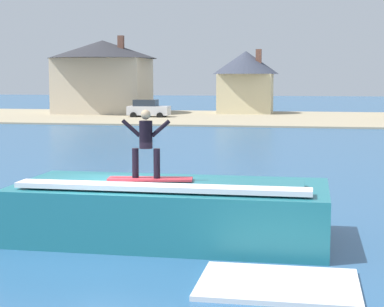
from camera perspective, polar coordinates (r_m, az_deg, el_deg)
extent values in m
plane|color=#2D5C8A|center=(16.07, -6.36, -7.98)|extent=(260.00, 260.00, 0.00)
cube|color=#22747F|center=(16.47, -1.85, -5.10)|extent=(7.79, 3.54, 1.39)
cube|color=#22747F|center=(15.90, -2.20, -2.71)|extent=(6.62, 1.59, 0.15)
cube|color=white|center=(15.22, -2.79, -3.00)|extent=(7.01, 0.64, 0.12)
cube|color=#D8333F|center=(15.91, -3.67, -2.25)|extent=(2.10, 0.76, 0.06)
cube|color=black|center=(15.91, -3.67, -2.15)|extent=(1.88, 0.29, 0.01)
cylinder|color=black|center=(15.90, -4.98, -0.83)|extent=(0.16, 0.16, 0.73)
cylinder|color=black|center=(15.77, -3.10, -0.88)|extent=(0.16, 0.16, 0.73)
cylinder|color=black|center=(15.76, -4.07, 1.66)|extent=(0.32, 0.32, 0.67)
sphere|color=tan|center=(15.72, -4.08, 3.42)|extent=(0.24, 0.24, 0.24)
cylinder|color=black|center=(15.84, -5.36, 2.24)|extent=(0.48, 0.10, 0.44)
cylinder|color=black|center=(15.66, -2.77, 2.21)|extent=(0.48, 0.10, 0.44)
cube|color=tan|center=(64.81, 6.44, 3.12)|extent=(120.00, 23.13, 0.14)
cube|color=silver|center=(65.14, -3.81, 3.78)|extent=(4.14, 1.81, 0.90)
cube|color=#262D38|center=(65.18, -4.08, 4.46)|extent=(2.27, 1.63, 0.64)
cylinder|color=black|center=(65.77, -2.46, 3.42)|extent=(0.64, 0.22, 0.64)
cylinder|color=black|center=(63.92, -2.84, 3.33)|extent=(0.64, 0.22, 0.64)
cylinder|color=black|center=(66.43, -4.73, 3.44)|extent=(0.64, 0.22, 0.64)
cylinder|color=black|center=(64.59, -5.17, 3.34)|extent=(0.64, 0.22, 0.64)
cube|color=beige|center=(72.44, -7.80, 5.84)|extent=(9.63, 6.97, 6.12)
cone|color=#2D2D33|center=(72.49, -7.86, 9.03)|extent=(11.95, 11.95, 1.97)
cube|color=brown|center=(70.80, -6.25, 9.52)|extent=(0.60, 0.60, 1.80)
cube|color=beige|center=(71.97, 4.71, 5.20)|extent=(5.83, 4.64, 4.44)
cone|color=#383D4C|center=(71.97, 4.74, 7.96)|extent=(7.23, 7.23, 2.49)
cube|color=brown|center=(71.16, 5.86, 8.36)|extent=(0.60, 0.60, 1.80)
cube|color=white|center=(13.03, 7.59, -11.29)|extent=(3.10, 2.30, 0.10)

